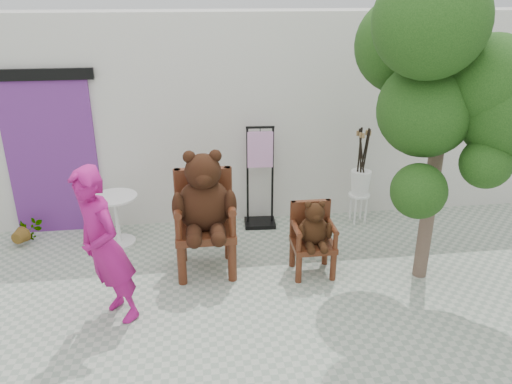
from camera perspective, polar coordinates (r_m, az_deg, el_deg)
ground_plane at (r=5.52m, az=5.21°, el=-14.37°), size 60.00×60.00×0.00m
back_wall at (r=7.69m, az=0.60°, el=8.86°), size 9.00×1.00×3.00m
doorway at (r=7.46m, az=-22.31°, el=4.07°), size 1.40×0.11×2.33m
chair_big at (r=5.99m, az=-5.93°, el=-1.49°), size 0.76×0.83×1.57m
chair_small at (r=6.08m, az=6.56°, el=-4.47°), size 0.51×0.52×0.97m
person at (r=5.27m, az=-16.95°, el=-6.06°), size 0.72×0.76×1.75m
cafe_table at (r=7.05m, az=-15.65°, el=-2.42°), size 0.60×0.60×0.70m
display_stand at (r=7.24m, az=0.46°, el=0.39°), size 0.47×0.38×1.51m
stool_bucket at (r=7.49m, az=11.83°, el=1.12°), size 0.32×0.32×1.45m
tree at (r=5.57m, az=21.84°, el=11.82°), size 1.98×1.96×3.55m
potted_plant at (r=7.58m, az=-24.82°, el=-4.04°), size 0.43×0.40×0.39m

